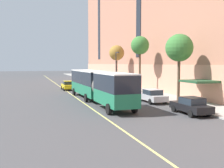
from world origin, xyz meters
name	(u,v)px	position (x,y,z in m)	size (l,w,h in m)	color
ground_plane	(97,101)	(0.00, 0.00, 0.00)	(260.00, 260.00, 0.00)	#424244
sidewalk	(153,94)	(9.26, 3.00, 0.07)	(4.65, 160.00, 0.15)	#9E9B93
city_bus	(97,84)	(-0.29, -1.18, 2.11)	(3.32, 18.46, 3.65)	#1E704C
parked_car_darkgray_0	(111,85)	(5.78, 12.49, 0.78)	(1.95, 4.51, 1.56)	#4C4C51
parked_car_navy_1	(91,80)	(5.77, 27.09, 0.78)	(1.96, 4.80, 1.56)	navy
parked_car_black_2	(191,106)	(5.82, -11.04, 0.78)	(2.01, 4.37, 1.56)	black
parked_car_white_4	(128,90)	(5.70, 3.90, 0.79)	(2.06, 4.81, 1.56)	silver
parked_car_white_5	(85,78)	(5.78, 33.76, 0.78)	(1.98, 4.24, 1.56)	silver
parked_car_darkgray_6	(99,82)	(5.77, 20.45, 0.78)	(2.04, 4.37, 1.56)	#4C4C51
parked_car_silver_7	(152,96)	(5.74, -3.45, 0.79)	(2.02, 4.75, 1.56)	#B7B7BC
taxi_cab	(68,85)	(-1.44, 14.04, 0.78)	(2.07, 4.24, 1.56)	yellow
street_tree_mid_block	(179,48)	(8.67, -4.45, 6.31)	(3.19, 3.19, 7.82)	brown
street_tree_far_uptown	(140,46)	(8.67, 6.61, 7.25)	(2.85, 2.85, 8.64)	brown
street_tree_far_downtown	(117,53)	(8.67, 17.68, 6.57)	(2.97, 2.97, 7.96)	brown
street_lamp	(116,66)	(7.53, 14.56, 4.17)	(0.36, 1.48, 6.52)	#2D2D30
fire_hydrant	(116,85)	(7.43, 14.53, 0.49)	(0.42, 0.24, 0.72)	red
lane_centerline	(77,98)	(-1.99, 3.00, 0.00)	(0.16, 140.00, 0.01)	#E0D66B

